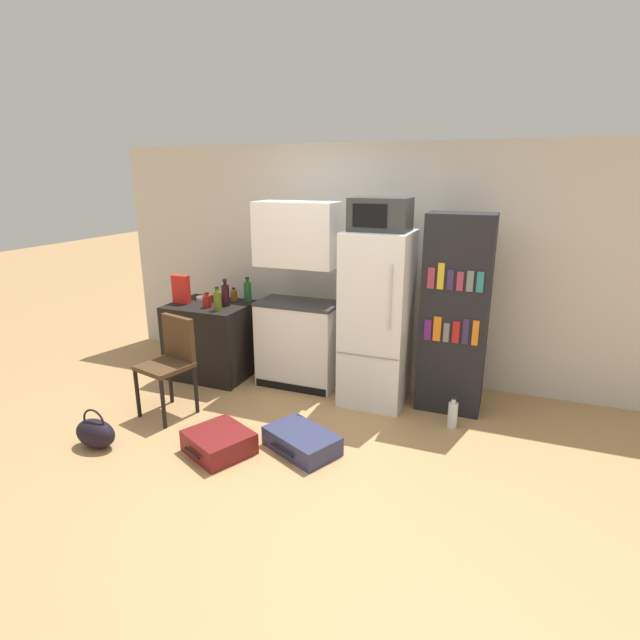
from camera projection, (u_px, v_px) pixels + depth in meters
The scene contains 20 objects.
ground_plane at pixel (292, 461), 3.85m from camera, with size 24.00×24.00×0.00m, color tan.
wall_back at pixel (387, 264), 5.22m from camera, with size 6.40×0.10×2.43m.
side_table at pixel (212, 340), 5.40m from camera, with size 0.83×0.68×0.80m.
kitchen_hutch at pixel (298, 304), 5.03m from camera, with size 0.82×0.45×1.87m.
refrigerator at pixel (377, 319), 4.67m from camera, with size 0.59×0.63×1.64m.
microwave at pixel (380, 214), 4.40m from camera, with size 0.52×0.36×0.29m.
bookshelf at pixel (455, 315), 4.50m from camera, with size 0.58×0.40×1.81m.
bottle_green_tall at pixel (248, 291), 5.38m from camera, with size 0.08×0.08×0.26m.
bottle_wine_dark at pixel (225, 295), 5.18m from camera, with size 0.08×0.08×0.29m.
bottle_olive_oil at pixel (217, 300), 5.02m from camera, with size 0.08×0.08×0.24m.
bottle_amber_beer at pixel (234, 295), 5.42m from camera, with size 0.07×0.07×0.14m.
bottle_milk_white at pixel (225, 291), 5.50m from camera, with size 0.07×0.07×0.21m.
bottle_ketchup_red at pixel (207, 301), 5.14m from camera, with size 0.09×0.09×0.16m.
bowl at pixel (202, 298), 5.47m from camera, with size 0.13×0.13×0.04m.
cereal_box at pixel (181, 289), 5.29m from camera, with size 0.19×0.07×0.30m.
chair at pixel (172, 356), 4.51m from camera, with size 0.48×0.49×0.90m.
suitcase_large_flat at pixel (302, 441), 3.99m from camera, with size 0.68×0.58×0.16m.
suitcase_small_flat at pixel (219, 442), 3.95m from camera, with size 0.61×0.59×0.17m.
handbag at pixel (95, 433), 4.02m from camera, with size 0.36×0.20×0.33m.
water_bottle_front at pixel (453, 414), 4.33m from camera, with size 0.08×0.08×0.29m.
Camera 1 is at (1.45, -3.07, 2.14)m, focal length 28.00 mm.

